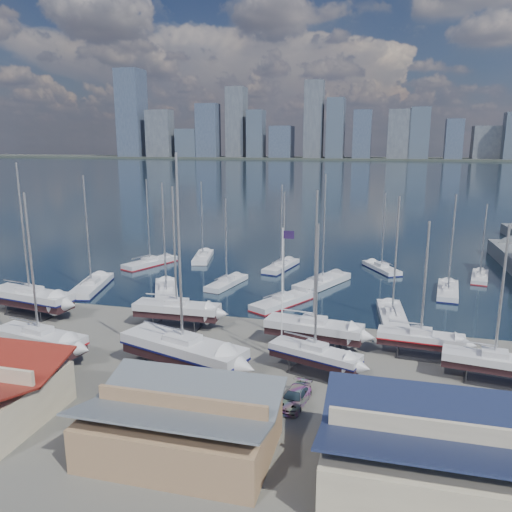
# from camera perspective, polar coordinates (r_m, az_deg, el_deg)

# --- Properties ---
(ground) EXTENTS (1400.00, 1400.00, 0.00)m
(ground) POSITION_cam_1_polar(r_m,az_deg,el_deg) (49.37, -1.16, -11.20)
(ground) COLOR #605E59
(ground) RESTS_ON ground
(water) EXTENTS (1400.00, 600.00, 0.40)m
(water) POSITION_cam_1_polar(r_m,az_deg,el_deg) (354.22, 12.47, 9.28)
(water) COLOR #1B2B3F
(water) RESTS_ON ground
(far_shore) EXTENTS (1400.00, 80.00, 2.20)m
(far_shore) POSITION_cam_1_polar(r_m,az_deg,el_deg) (613.85, 13.38, 10.74)
(far_shore) COLOR #2D332D
(far_shore) RESTS_ON ground
(skyline) EXTENTS (639.14, 43.80, 107.69)m
(skyline) POSITION_cam_1_polar(r_m,az_deg,el_deg) (607.82, 12.80, 14.34)
(skyline) COLOR #475166
(skyline) RESTS_ON far_shore
(shed_grey) EXTENTS (12.60, 8.40, 4.17)m
(shed_grey) POSITION_cam_1_polar(r_m,az_deg,el_deg) (34.95, -8.53, -18.25)
(shed_grey) COLOR #8C6B4C
(shed_grey) RESTS_ON ground
(shed_blue) EXTENTS (13.65, 9.45, 4.71)m
(shed_blue) POSITION_cam_1_polar(r_m,az_deg,el_deg) (32.89, 20.10, -20.57)
(shed_blue) COLOR #BFB293
(shed_blue) RESTS_ON ground
(sailboat_cradle_0) EXTENTS (11.56, 4.98, 17.93)m
(sailboat_cradle_0) POSITION_cam_1_polar(r_m,az_deg,el_deg) (65.07, -24.38, -4.34)
(sailboat_cradle_0) COLOR #2D2D33
(sailboat_cradle_0) RESTS_ON ground
(sailboat_cradle_1) EXTENTS (10.12, 4.45, 15.83)m
(sailboat_cradle_1) POSITION_cam_1_polar(r_m,az_deg,el_deg) (51.77, -23.54, -8.68)
(sailboat_cradle_1) COLOR #2D2D33
(sailboat_cradle_1) RESTS_ON ground
(sailboat_cradle_2) EXTENTS (9.60, 2.85, 15.63)m
(sailboat_cradle_2) POSITION_cam_1_polar(r_m,az_deg,el_deg) (56.24, -9.04, -6.04)
(sailboat_cradle_2) COLOR #2D2D33
(sailboat_cradle_2) RESTS_ON ground
(sailboat_cradle_3) EXTENTS (12.59, 6.95, 19.34)m
(sailboat_cradle_3) POSITION_cam_1_polar(r_m,az_deg,el_deg) (45.31, -8.36, -10.52)
(sailboat_cradle_3) COLOR #2D2D33
(sailboat_cradle_3) RESTS_ON ground
(sailboat_cradle_4) EXTENTS (9.93, 3.96, 15.79)m
(sailboat_cradle_4) POSITION_cam_1_polar(r_m,az_deg,el_deg) (50.41, 6.61, -8.22)
(sailboat_cradle_4) COLOR #2D2D33
(sailboat_cradle_4) RESTS_ON ground
(sailboat_cradle_5) EXTENTS (8.57, 4.90, 13.56)m
(sailboat_cradle_5) POSITION_cam_1_polar(r_m,az_deg,el_deg) (44.91, 6.72, -11.10)
(sailboat_cradle_5) COLOR #2D2D33
(sailboat_cradle_5) RESTS_ON ground
(sailboat_cradle_6) EXTENTS (8.17, 2.88, 13.19)m
(sailboat_cradle_6) POSITION_cam_1_polar(r_m,az_deg,el_deg) (50.49, 18.29, -8.94)
(sailboat_cradle_6) COLOR #2D2D33
(sailboat_cradle_6) RESTS_ON ground
(sailboat_cradle_7) EXTENTS (8.53, 3.47, 13.71)m
(sailboat_cradle_7) POSITION_cam_1_polar(r_m,az_deg,el_deg) (47.66, 25.55, -10.87)
(sailboat_cradle_7) COLOR #2D2D33
(sailboat_cradle_7) RESTS_ON ground
(sailboat_moored_0) EXTENTS (5.67, 11.53, 16.61)m
(sailboat_moored_0) POSITION_cam_1_polar(r_m,az_deg,el_deg) (73.55, -18.27, -3.43)
(sailboat_moored_0) COLOR black
(sailboat_moored_0) RESTS_ON water
(sailboat_moored_1) EXTENTS (6.51, 10.35, 15.02)m
(sailboat_moored_1) POSITION_cam_1_polar(r_m,az_deg,el_deg) (85.25, -12.00, -0.87)
(sailboat_moored_1) COLOR black
(sailboat_moored_1) RESTS_ON water
(sailboat_moored_2) EXTENTS (4.60, 9.78, 14.24)m
(sailboat_moored_2) POSITION_cam_1_polar(r_m,az_deg,el_deg) (87.91, -6.08, -0.23)
(sailboat_moored_2) COLOR black
(sailboat_moored_2) RESTS_ON water
(sailboat_moored_3) EXTENTS (7.09, 10.82, 15.77)m
(sailboat_moored_3) POSITION_cam_1_polar(r_m,az_deg,el_deg) (68.67, -10.19, -4.12)
(sailboat_moored_3) COLOR black
(sailboat_moored_3) RESTS_ON water
(sailboat_moored_4) EXTENTS (4.22, 9.03, 13.15)m
(sailboat_moored_4) POSITION_cam_1_polar(r_m,az_deg,el_deg) (71.78, -3.37, -3.17)
(sailboat_moored_4) COLOR black
(sailboat_moored_4) RESTS_ON water
(sailboat_moored_5) EXTENTS (4.65, 9.93, 14.32)m
(sailboat_moored_5) POSITION_cam_1_polar(r_m,az_deg,el_deg) (81.09, 2.89, -1.30)
(sailboat_moored_5) COLOR black
(sailboat_moored_5) RESTS_ON water
(sailboat_moored_6) EXTENTS (7.30, 10.12, 14.97)m
(sailboat_moored_6) POSITION_cam_1_polar(r_m,az_deg,el_deg) (63.51, 3.11, -5.34)
(sailboat_moored_6) COLOR black
(sailboat_moored_6) RESTS_ON water
(sailboat_moored_7) EXTENTS (7.47, 11.31, 16.67)m
(sailboat_moored_7) POSITION_cam_1_polar(r_m,az_deg,el_deg) (72.34, 7.60, -3.14)
(sailboat_moored_7) COLOR black
(sailboat_moored_7) RESTS_ON water
(sailboat_moored_8) EXTENTS (6.48, 8.79, 13.07)m
(sailboat_moored_8) POSITION_cam_1_polar(r_m,az_deg,el_deg) (82.50, 14.13, -1.43)
(sailboat_moored_8) COLOR black
(sailboat_moored_8) RESTS_ON water
(sailboat_moored_9) EXTENTS (3.71, 10.18, 15.05)m
(sailboat_moored_9) POSITION_cam_1_polar(r_m,az_deg,el_deg) (60.32, 15.28, -6.78)
(sailboat_moored_9) COLOR black
(sailboat_moored_9) RESTS_ON water
(sailboat_moored_10) EXTENTS (3.76, 9.71, 14.15)m
(sailboat_moored_10) POSITION_cam_1_polar(r_m,az_deg,el_deg) (72.71, 21.07, -3.84)
(sailboat_moored_10) COLOR black
(sailboat_moored_10) RESTS_ON water
(sailboat_moored_11) EXTENTS (3.70, 8.23, 11.88)m
(sailboat_moored_11) POSITION_cam_1_polar(r_m,az_deg,el_deg) (82.12, 24.20, -2.26)
(sailboat_moored_11) COLOR black
(sailboat_moored_11) RESTS_ON water
(car_a) EXTENTS (2.69, 4.87, 1.57)m
(car_a) POSITION_cam_1_polar(r_m,az_deg,el_deg) (41.50, -14.39, -15.35)
(car_a) COLOR gray
(car_a) RESTS_ON ground
(car_b) EXTENTS (4.78, 2.88, 1.49)m
(car_b) POSITION_cam_1_polar(r_m,az_deg,el_deg) (41.89, -6.16, -14.77)
(car_b) COLOR gray
(car_b) RESTS_ON ground
(car_c) EXTENTS (2.45, 4.76, 1.28)m
(car_c) POSITION_cam_1_polar(r_m,az_deg,el_deg) (39.55, -3.15, -16.67)
(car_c) COLOR gray
(car_c) RESTS_ON ground
(car_d) EXTENTS (2.49, 4.65, 1.28)m
(car_d) POSITION_cam_1_polar(r_m,az_deg,el_deg) (40.70, 4.45, -15.77)
(car_d) COLOR gray
(car_d) RESTS_ON ground
(flagpole) EXTENTS (1.10, 0.12, 12.54)m
(flagpole) POSITION_cam_1_polar(r_m,az_deg,el_deg) (46.68, 3.13, -3.16)
(flagpole) COLOR white
(flagpole) RESTS_ON ground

